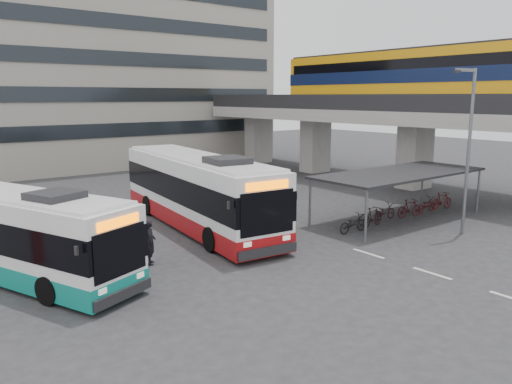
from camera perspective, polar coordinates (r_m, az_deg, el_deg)
ground at (r=19.72m, az=8.03°, el=-8.36°), size 120.00×120.00×0.00m
viaduct at (r=38.62m, az=14.47°, el=10.21°), size 8.00×32.00×9.68m
bike_shelter at (r=27.53m, az=15.98°, el=-0.05°), size 10.00×4.00×2.54m
office_block at (r=52.96m, az=-16.74°, el=17.00°), size 30.00×15.00×25.00m
road_markings at (r=19.85m, az=19.48°, el=-8.76°), size 0.15×7.60×0.01m
bus_main at (r=25.06m, az=-6.73°, el=0.05°), size 4.25×13.25×3.85m
bus_teal at (r=20.39m, az=-26.53°, el=-4.19°), size 6.52×11.52×3.38m
pedestrian at (r=19.92m, az=-12.01°, el=-5.60°), size 0.67×0.77×1.79m
lamp_post at (r=25.20m, az=23.05°, el=5.32°), size 1.34×0.44×7.72m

